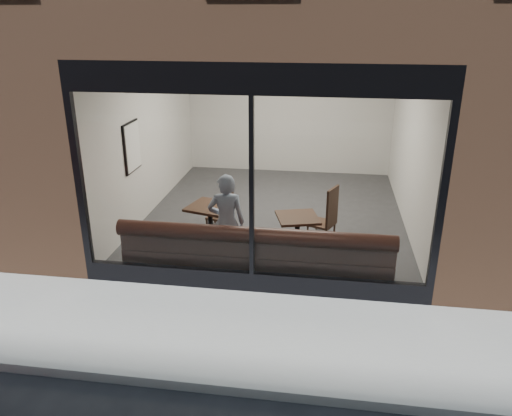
# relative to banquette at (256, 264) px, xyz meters

# --- Properties ---
(ground) EXTENTS (120.00, 120.00, 0.00)m
(ground) POSITION_rel_banquette_xyz_m (0.00, -2.45, -0.23)
(ground) COLOR black
(ground) RESTS_ON ground
(sidewalk_near) EXTENTS (40.00, 2.00, 0.01)m
(sidewalk_near) POSITION_rel_banquette_xyz_m (0.00, -1.45, -0.22)
(sidewalk_near) COLOR gray
(sidewalk_near) RESTS_ON ground
(kerb_near) EXTENTS (40.00, 0.10, 0.12)m
(kerb_near) POSITION_rel_banquette_xyz_m (0.00, -2.50, -0.17)
(kerb_near) COLOR gray
(kerb_near) RESTS_ON ground
(host_building_pier_left) EXTENTS (2.50, 12.00, 3.20)m
(host_building_pier_left) POSITION_rel_banquette_xyz_m (-3.75, 5.55, 1.38)
(host_building_pier_left) COLOR brown
(host_building_pier_left) RESTS_ON ground
(host_building_pier_right) EXTENTS (2.50, 12.00, 3.20)m
(host_building_pier_right) POSITION_rel_banquette_xyz_m (3.75, 5.55, 1.38)
(host_building_pier_right) COLOR brown
(host_building_pier_right) RESTS_ON ground
(host_building_backfill) EXTENTS (5.00, 6.00, 3.20)m
(host_building_backfill) POSITION_rel_banquette_xyz_m (0.00, 8.55, 1.38)
(host_building_backfill) COLOR brown
(host_building_backfill) RESTS_ON ground
(cafe_floor) EXTENTS (6.00, 6.00, 0.00)m
(cafe_floor) POSITION_rel_banquette_xyz_m (0.00, 2.55, -0.21)
(cafe_floor) COLOR #2D2D30
(cafe_floor) RESTS_ON ground
(cafe_ceiling) EXTENTS (6.00, 6.00, 0.00)m
(cafe_ceiling) POSITION_rel_banquette_xyz_m (0.00, 2.55, 2.97)
(cafe_ceiling) COLOR white
(cafe_ceiling) RESTS_ON host_building_upper
(cafe_wall_back) EXTENTS (5.00, 0.00, 5.00)m
(cafe_wall_back) POSITION_rel_banquette_xyz_m (0.00, 5.54, 1.37)
(cafe_wall_back) COLOR silver
(cafe_wall_back) RESTS_ON ground
(cafe_wall_left) EXTENTS (0.00, 6.00, 6.00)m
(cafe_wall_left) POSITION_rel_banquette_xyz_m (-2.49, 2.55, 1.37)
(cafe_wall_left) COLOR silver
(cafe_wall_left) RESTS_ON ground
(cafe_wall_right) EXTENTS (0.00, 6.00, 6.00)m
(cafe_wall_right) POSITION_rel_banquette_xyz_m (2.49, 2.55, 1.37)
(cafe_wall_right) COLOR silver
(cafe_wall_right) RESTS_ON ground
(storefront_kick) EXTENTS (5.00, 0.10, 0.30)m
(storefront_kick) POSITION_rel_banquette_xyz_m (0.00, -0.40, -0.08)
(storefront_kick) COLOR black
(storefront_kick) RESTS_ON ground
(storefront_header) EXTENTS (5.00, 0.10, 0.40)m
(storefront_header) POSITION_rel_banquette_xyz_m (0.00, -0.40, 2.77)
(storefront_header) COLOR black
(storefront_header) RESTS_ON host_building_upper
(storefront_mullion) EXTENTS (0.06, 0.10, 2.50)m
(storefront_mullion) POSITION_rel_banquette_xyz_m (0.00, -0.40, 1.32)
(storefront_mullion) COLOR black
(storefront_mullion) RESTS_ON storefront_kick
(storefront_glass) EXTENTS (4.80, 0.00, 4.80)m
(storefront_glass) POSITION_rel_banquette_xyz_m (0.00, -0.43, 1.33)
(storefront_glass) COLOR white
(storefront_glass) RESTS_ON storefront_kick
(banquette) EXTENTS (4.00, 0.55, 0.45)m
(banquette) POSITION_rel_banquette_xyz_m (0.00, 0.00, 0.00)
(banquette) COLOR #321712
(banquette) RESTS_ON cafe_floor
(person) EXTENTS (0.61, 0.45, 1.55)m
(person) POSITION_rel_banquette_xyz_m (-0.49, 0.23, 0.55)
(person) COLOR #8C9BB5
(person) RESTS_ON cafe_floor
(cafe_table_left) EXTENTS (0.83, 0.83, 0.04)m
(cafe_table_left) POSITION_rel_banquette_xyz_m (-0.92, 0.95, 0.52)
(cafe_table_left) COLOR black
(cafe_table_left) RESTS_ON cafe_floor
(cafe_table_right) EXTENTS (0.78, 0.78, 0.04)m
(cafe_table_right) POSITION_rel_banquette_xyz_m (0.56, 0.68, 0.52)
(cafe_table_right) COLOR black
(cafe_table_right) RESTS_ON cafe_floor
(cafe_chair_left) EXTENTS (0.48, 0.48, 0.04)m
(cafe_chair_left) POSITION_rel_banquette_xyz_m (-0.94, 1.75, 0.01)
(cafe_chair_left) COLOR black
(cafe_chair_left) RESTS_ON cafe_floor
(cafe_chair_right) EXTENTS (0.56, 0.56, 0.04)m
(cafe_chair_right) POSITION_rel_banquette_xyz_m (0.94, 1.69, 0.01)
(cafe_chair_right) COLOR black
(cafe_chair_right) RESTS_ON cafe_floor
(wall_poster) EXTENTS (0.02, 0.62, 0.83)m
(wall_poster) POSITION_rel_banquette_xyz_m (-2.45, 1.60, 1.32)
(wall_poster) COLOR white
(wall_poster) RESTS_ON cafe_wall_left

